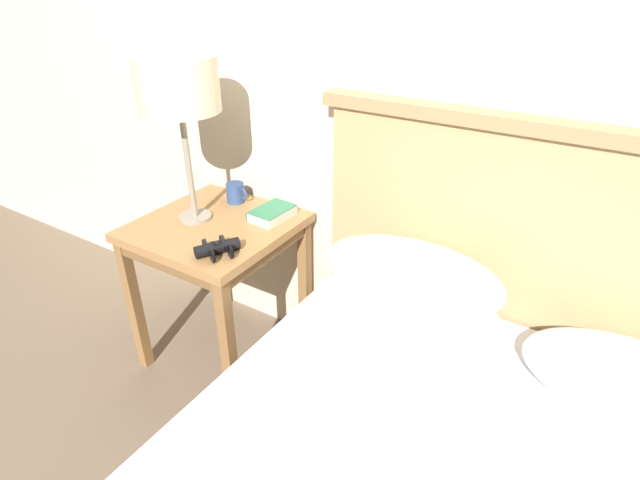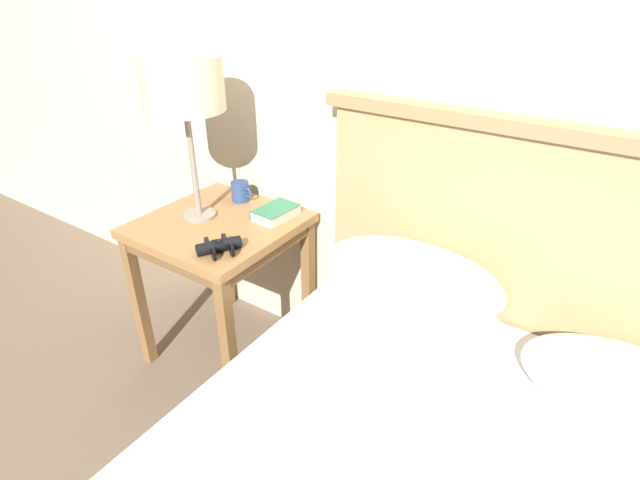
% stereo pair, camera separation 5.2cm
% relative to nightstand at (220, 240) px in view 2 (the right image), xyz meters
% --- Properties ---
extents(wall_back, '(8.00, 0.06, 2.60)m').
position_rel_nightstand_xyz_m(wall_back, '(0.61, 0.34, 0.73)').
color(wall_back, beige).
rests_on(wall_back, ground_plane).
extents(nightstand, '(0.58, 0.58, 0.66)m').
position_rel_nightstand_xyz_m(nightstand, '(0.00, 0.00, 0.00)').
color(nightstand, '#AD7A47').
rests_on(nightstand, ground_plane).
extents(table_lamp, '(0.29, 0.29, 0.62)m').
position_rel_nightstand_xyz_m(table_lamp, '(-0.09, -0.01, 0.60)').
color(table_lamp, gray).
rests_on(table_lamp, nightstand).
extents(book_on_nightstand, '(0.13, 0.19, 0.04)m').
position_rel_nightstand_xyz_m(book_on_nightstand, '(0.17, 0.16, 0.11)').
color(book_on_nightstand, silver).
rests_on(book_on_nightstand, nightstand).
extents(binoculars_pair, '(0.16, 0.16, 0.05)m').
position_rel_nightstand_xyz_m(binoculars_pair, '(0.17, -0.17, 0.11)').
color(binoculars_pair, black).
rests_on(binoculars_pair, nightstand).
extents(coffee_mug, '(0.10, 0.08, 0.08)m').
position_rel_nightstand_xyz_m(coffee_mug, '(-0.06, 0.20, 0.13)').
color(coffee_mug, '#334C84').
rests_on(coffee_mug, nightstand).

